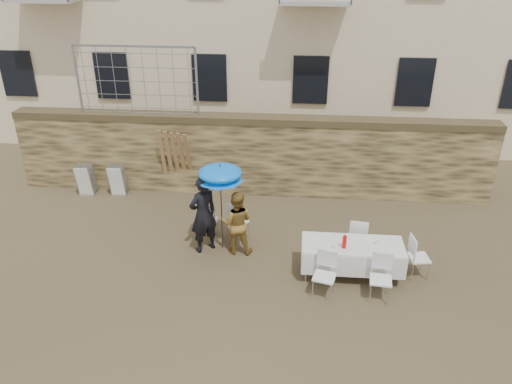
# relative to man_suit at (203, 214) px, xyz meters

# --- Properties ---
(ground) EXTENTS (80.00, 80.00, 0.00)m
(ground) POSITION_rel_man_suit_xyz_m (0.76, -1.92, -0.93)
(ground) COLOR brown
(ground) RESTS_ON ground
(stone_wall) EXTENTS (13.00, 0.50, 2.20)m
(stone_wall) POSITION_rel_man_suit_xyz_m (0.76, 3.08, 0.17)
(stone_wall) COLOR olive
(stone_wall) RESTS_ON ground
(chain_link_fence) EXTENTS (3.20, 0.06, 1.80)m
(chain_link_fence) POSITION_rel_man_suit_xyz_m (-2.24, 3.08, 2.17)
(chain_link_fence) COLOR gray
(chain_link_fence) RESTS_ON stone_wall
(man_suit) EXTENTS (0.80, 0.78, 1.85)m
(man_suit) POSITION_rel_man_suit_xyz_m (0.00, 0.00, 0.00)
(man_suit) COLOR black
(man_suit) RESTS_ON ground
(woman_dress) EXTENTS (0.74, 0.58, 1.51)m
(woman_dress) POSITION_rel_man_suit_xyz_m (0.75, 0.00, -0.17)
(woman_dress) COLOR gold
(woman_dress) RESTS_ON ground
(umbrella) EXTENTS (1.00, 1.00, 1.96)m
(umbrella) POSITION_rel_man_suit_xyz_m (0.40, 0.10, 0.92)
(umbrella) COLOR #3F3F44
(umbrella) RESTS_ON ground
(couple_chair_left) EXTENTS (0.49, 0.49, 0.96)m
(couple_chair_left) POSITION_rel_man_suit_xyz_m (0.00, 0.55, -0.45)
(couple_chair_left) COLOR white
(couple_chair_left) RESTS_ON ground
(couple_chair_right) EXTENTS (0.66, 0.66, 0.96)m
(couple_chair_right) POSITION_rel_man_suit_xyz_m (0.70, 0.55, -0.45)
(couple_chair_right) COLOR white
(couple_chair_right) RESTS_ON ground
(banquet_table) EXTENTS (2.10, 0.85, 0.78)m
(banquet_table) POSITION_rel_man_suit_xyz_m (3.27, -0.70, -0.20)
(banquet_table) COLOR silver
(banquet_table) RESTS_ON ground
(soda_bottle) EXTENTS (0.09, 0.09, 0.26)m
(soda_bottle) POSITION_rel_man_suit_xyz_m (3.07, -0.85, -0.02)
(soda_bottle) COLOR red
(soda_bottle) RESTS_ON banquet_table
(table_chair_front_left) EXTENTS (0.59, 0.59, 0.96)m
(table_chair_front_left) POSITION_rel_man_suit_xyz_m (2.67, -1.45, -0.45)
(table_chair_front_left) COLOR white
(table_chair_front_left) RESTS_ON ground
(table_chair_front_right) EXTENTS (0.53, 0.53, 0.96)m
(table_chair_front_right) POSITION_rel_man_suit_xyz_m (3.77, -1.45, -0.45)
(table_chair_front_right) COLOR white
(table_chair_front_right) RESTS_ON ground
(table_chair_back) EXTENTS (0.54, 0.54, 0.96)m
(table_chair_back) POSITION_rel_man_suit_xyz_m (3.47, 0.10, -0.45)
(table_chair_back) COLOR white
(table_chair_back) RESTS_ON ground
(table_chair_side) EXTENTS (0.55, 0.55, 0.96)m
(table_chair_side) POSITION_rel_man_suit_xyz_m (4.67, -0.60, -0.45)
(table_chair_side) COLOR white
(table_chair_side) RESTS_ON ground
(chair_stack_left) EXTENTS (0.46, 0.47, 0.92)m
(chair_stack_left) POSITION_rel_man_suit_xyz_m (-3.81, 2.67, -0.47)
(chair_stack_left) COLOR white
(chair_stack_left) RESTS_ON ground
(chair_stack_right) EXTENTS (0.46, 0.40, 0.92)m
(chair_stack_right) POSITION_rel_man_suit_xyz_m (-2.91, 2.67, -0.47)
(chair_stack_right) COLOR white
(chair_stack_right) RESTS_ON ground
(wood_planks) EXTENTS (0.70, 0.20, 2.00)m
(wood_planks) POSITION_rel_man_suit_xyz_m (-1.31, 2.74, 0.07)
(wood_planks) COLOR #A37749
(wood_planks) RESTS_ON ground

